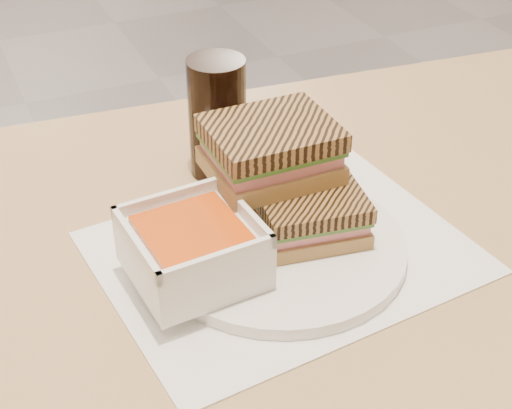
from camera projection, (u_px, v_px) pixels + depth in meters
name	position (u px, v px, depth m)	size (l,w,h in m)	color
main_table	(291.00, 303.00, 0.93)	(1.26, 0.80, 0.75)	tan
tray_liner	(284.00, 252.00, 0.83)	(0.41, 0.33, 0.00)	white
plate	(280.00, 247.00, 0.82)	(0.27, 0.27, 0.01)	white
soup_bowl	(193.00, 250.00, 0.76)	(0.13, 0.13, 0.06)	white
panini_lower	(311.00, 214.00, 0.82)	(0.12, 0.11, 0.05)	#9D7D47
panini_upper	(271.00, 149.00, 0.82)	(0.13, 0.11, 0.06)	#9D7D47
cola_glass	(217.00, 118.00, 0.92)	(0.07, 0.07, 0.15)	black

